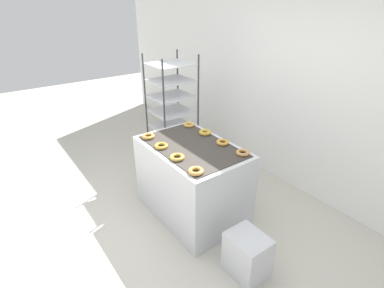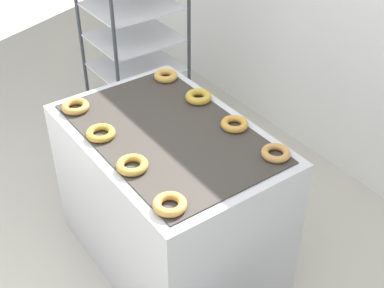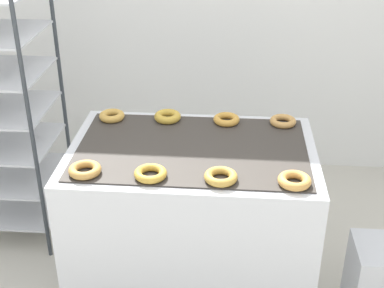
{
  "view_description": "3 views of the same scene",
  "coord_description": "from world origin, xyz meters",
  "px_view_note": "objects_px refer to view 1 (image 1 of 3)",
  "views": [
    {
      "loc": [
        2.35,
        -1.06,
        2.34
      ],
      "look_at": [
        0.0,
        0.66,
        0.91
      ],
      "focal_mm": 28.0,
      "sensor_mm": 36.0,
      "label": 1
    },
    {
      "loc": [
        1.87,
        -0.53,
        2.42
      ],
      "look_at": [
        0.0,
        0.81,
        0.75
      ],
      "focal_mm": 50.0,
      "sensor_mm": 36.0,
      "label": 2
    },
    {
      "loc": [
        0.19,
        -1.65,
        2.13
      ],
      "look_at": [
        0.0,
        0.66,
        0.91
      ],
      "focal_mm": 50.0,
      "sensor_mm": 36.0,
      "label": 3
    }
  ],
  "objects_px": {
    "donut_far_midleft": "(205,132)",
    "donut_far_right": "(243,153)",
    "fryer_machine": "(192,180)",
    "baking_rack_cart": "(172,111)",
    "donut_far_midright": "(223,142)",
    "donut_near_left": "(148,136)",
    "donut_near_right": "(196,171)",
    "donut_far_left": "(189,125)",
    "donut_near_midright": "(177,157)",
    "glaze_bin": "(247,255)",
    "donut_near_midleft": "(161,146)"
  },
  "relations": [
    {
      "from": "donut_near_left",
      "to": "donut_near_right",
      "type": "height_order",
      "value": "same"
    },
    {
      "from": "fryer_machine",
      "to": "glaze_bin",
      "type": "height_order",
      "value": "fryer_machine"
    },
    {
      "from": "fryer_machine",
      "to": "donut_near_midright",
      "type": "xyz_separation_m",
      "value": [
        0.15,
        -0.29,
        0.46
      ]
    },
    {
      "from": "donut_near_right",
      "to": "donut_near_left",
      "type": "bearing_deg",
      "value": 179.03
    },
    {
      "from": "donut_far_midright",
      "to": "donut_far_midleft",
      "type": "bearing_deg",
      "value": 178.97
    },
    {
      "from": "donut_near_midright",
      "to": "donut_far_left",
      "type": "xyz_separation_m",
      "value": [
        -0.61,
        0.59,
        0.0
      ]
    },
    {
      "from": "donut_far_left",
      "to": "donut_far_midright",
      "type": "height_order",
      "value": "donut_far_left"
    },
    {
      "from": "donut_far_midleft",
      "to": "donut_far_right",
      "type": "xyz_separation_m",
      "value": [
        0.62,
        -0.0,
        -0.0
      ]
    },
    {
      "from": "fryer_machine",
      "to": "donut_near_right",
      "type": "height_order",
      "value": "donut_near_right"
    },
    {
      "from": "fryer_machine",
      "to": "donut_far_right",
      "type": "relative_size",
      "value": 8.74
    },
    {
      "from": "fryer_machine",
      "to": "donut_near_midright",
      "type": "distance_m",
      "value": 0.57
    },
    {
      "from": "donut_far_midleft",
      "to": "donut_far_midright",
      "type": "height_order",
      "value": "donut_far_midleft"
    },
    {
      "from": "donut_far_midleft",
      "to": "donut_near_midright",
      "type": "bearing_deg",
      "value": -62.73
    },
    {
      "from": "donut_near_left",
      "to": "donut_far_left",
      "type": "xyz_separation_m",
      "value": [
        -0.0,
        0.58,
        0.0
      ]
    },
    {
      "from": "donut_near_left",
      "to": "donut_far_midleft",
      "type": "relative_size",
      "value": 1.02
    },
    {
      "from": "fryer_machine",
      "to": "donut_far_midright",
      "type": "bearing_deg",
      "value": 61.7
    },
    {
      "from": "fryer_machine",
      "to": "donut_near_midleft",
      "type": "height_order",
      "value": "donut_near_midleft"
    },
    {
      "from": "glaze_bin",
      "to": "donut_near_midright",
      "type": "bearing_deg",
      "value": -168.66
    },
    {
      "from": "glaze_bin",
      "to": "donut_far_midleft",
      "type": "height_order",
      "value": "donut_far_midleft"
    },
    {
      "from": "fryer_machine",
      "to": "donut_far_right",
      "type": "xyz_separation_m",
      "value": [
        0.46,
        0.3,
        0.46
      ]
    },
    {
      "from": "donut_far_midleft",
      "to": "donut_far_right",
      "type": "distance_m",
      "value": 0.62
    },
    {
      "from": "donut_near_right",
      "to": "baking_rack_cart",
      "type": "bearing_deg",
      "value": 154.35
    },
    {
      "from": "donut_near_left",
      "to": "donut_near_midleft",
      "type": "distance_m",
      "value": 0.3
    },
    {
      "from": "donut_near_right",
      "to": "donut_near_midright",
      "type": "bearing_deg",
      "value": 178.79
    },
    {
      "from": "fryer_machine",
      "to": "donut_near_midright",
      "type": "height_order",
      "value": "donut_near_midright"
    },
    {
      "from": "donut_near_left",
      "to": "donut_near_midleft",
      "type": "relative_size",
      "value": 1.0
    },
    {
      "from": "donut_far_left",
      "to": "donut_near_right",
      "type": "bearing_deg",
      "value": -32.4
    },
    {
      "from": "fryer_machine",
      "to": "baking_rack_cart",
      "type": "bearing_deg",
      "value": 157.45
    },
    {
      "from": "donut_near_midright",
      "to": "donut_near_right",
      "type": "xyz_separation_m",
      "value": [
        0.32,
        -0.01,
        0.0
      ]
    },
    {
      "from": "donut_near_left",
      "to": "donut_near_right",
      "type": "distance_m",
      "value": 0.93
    },
    {
      "from": "donut_far_midleft",
      "to": "baking_rack_cart",
      "type": "bearing_deg",
      "value": 170.24
    },
    {
      "from": "donut_far_left",
      "to": "donut_far_midright",
      "type": "bearing_deg",
      "value": 0.74
    },
    {
      "from": "donut_near_midleft",
      "to": "donut_near_right",
      "type": "xyz_separation_m",
      "value": [
        0.63,
        -0.01,
        0.0
      ]
    },
    {
      "from": "donut_far_left",
      "to": "donut_far_midleft",
      "type": "relative_size",
      "value": 0.95
    },
    {
      "from": "donut_near_right",
      "to": "donut_far_right",
      "type": "bearing_deg",
      "value": 90.72
    },
    {
      "from": "baking_rack_cart",
      "to": "glaze_bin",
      "type": "relative_size",
      "value": 3.89
    },
    {
      "from": "glaze_bin",
      "to": "donut_near_right",
      "type": "height_order",
      "value": "donut_near_right"
    },
    {
      "from": "donut_near_midright",
      "to": "donut_far_midleft",
      "type": "relative_size",
      "value": 1.03
    },
    {
      "from": "glaze_bin",
      "to": "donut_far_left",
      "type": "xyz_separation_m",
      "value": [
        -1.48,
        0.41,
        0.69
      ]
    },
    {
      "from": "fryer_machine",
      "to": "baking_rack_cart",
      "type": "height_order",
      "value": "baking_rack_cart"
    },
    {
      "from": "baking_rack_cart",
      "to": "donut_far_right",
      "type": "distance_m",
      "value": 1.62
    },
    {
      "from": "baking_rack_cart",
      "to": "donut_near_left",
      "type": "height_order",
      "value": "baking_rack_cart"
    },
    {
      "from": "donut_far_midleft",
      "to": "glaze_bin",
      "type": "bearing_deg",
      "value": -19.86
    },
    {
      "from": "donut_far_left",
      "to": "donut_far_midright",
      "type": "distance_m",
      "value": 0.62
    },
    {
      "from": "donut_near_midleft",
      "to": "donut_far_midright",
      "type": "xyz_separation_m",
      "value": [
        0.32,
        0.59,
        0.0
      ]
    },
    {
      "from": "donut_near_midleft",
      "to": "donut_near_right",
      "type": "height_order",
      "value": "donut_near_right"
    },
    {
      "from": "donut_near_left",
      "to": "donut_near_right",
      "type": "relative_size",
      "value": 1.01
    },
    {
      "from": "donut_far_left",
      "to": "donut_near_left",
      "type": "bearing_deg",
      "value": -89.87
    },
    {
      "from": "baking_rack_cart",
      "to": "donut_far_midright",
      "type": "height_order",
      "value": "baking_rack_cart"
    },
    {
      "from": "fryer_machine",
      "to": "donut_far_left",
      "type": "bearing_deg",
      "value": 147.72
    }
  ]
}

